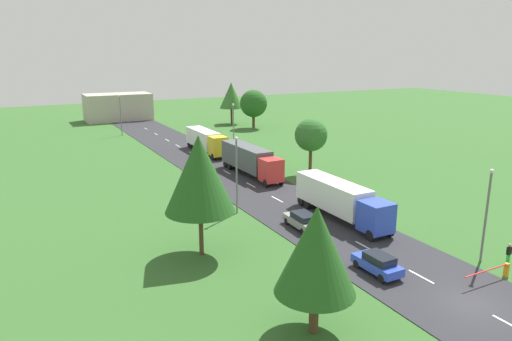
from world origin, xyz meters
TOP-DOWN VIEW (x-y plane):
  - ground_plane at (0.00, 0.00)m, footprint 280.00×280.00m
  - road at (0.00, 24.50)m, footprint 10.00×140.00m
  - lane_marking_centre at (0.00, 21.32)m, footprint 0.16×121.64m
  - truck_lead at (2.28, 16.90)m, footprint 2.51×12.39m
  - truck_second at (2.15, 36.00)m, footprint 2.69×12.97m
  - truck_third at (2.34, 52.13)m, footprint 2.59×12.48m
  - car_lead at (-2.47, 6.20)m, footprint 1.76×3.98m
  - car_second at (-2.36, 16.40)m, footprint 2.01×4.38m
  - barrier_gate at (4.80, 1.47)m, footprint 4.64×0.28m
  - person_lead at (7.57, 2.68)m, footprint 0.38×0.23m
  - lamppost_lead at (6.22, 4.05)m, footprint 0.36×0.36m
  - lamppost_second at (-5.88, 23.23)m, footprint 0.36×0.36m
  - lamppost_third at (6.06, 49.49)m, footprint 0.36×0.36m
  - lamppost_fourth at (-6.28, 75.02)m, footprint 0.36×0.36m
  - tree_oak at (-12.75, 15.48)m, footprint 5.60×5.60m
  - tree_birch at (19.36, 79.07)m, footprint 5.26×5.26m
  - tree_maple at (9.54, 32.74)m, footprint 4.33×4.33m
  - tree_pine at (20.96, 71.23)m, footprint 5.82×5.82m
  - tree_elm at (-10.86, 2.30)m, footprint 4.75×4.75m
  - distant_building at (-2.31, 96.96)m, footprint 15.11×8.07m

SIDE VIEW (x-z plane):
  - ground_plane at x=0.00m, z-range 0.00..0.00m
  - road at x=0.00m, z-range 0.00..0.06m
  - lane_marking_centre at x=0.00m, z-range 0.06..0.07m
  - barrier_gate at x=4.80m, z-range 0.17..1.22m
  - car_second at x=-2.36m, z-range 0.09..1.60m
  - car_lead at x=-2.47m, z-range 0.09..1.62m
  - person_lead at x=7.57m, z-range 0.04..1.79m
  - truck_third at x=2.34m, z-range 0.34..3.87m
  - truck_lead at x=2.28m, z-range 0.32..3.89m
  - truck_second at x=2.15m, z-range 0.32..4.10m
  - distant_building at x=-2.31m, z-range 0.00..6.33m
  - lamppost_lead at x=6.22m, z-range 0.47..7.98m
  - lamppost_second at x=-5.88m, z-range 0.47..8.41m
  - lamppost_fourth at x=-6.28m, z-range 0.48..8.45m
  - lamppost_third at x=6.06m, z-range 0.48..8.59m
  - tree_elm at x=-10.86m, z-range 1.26..9.06m
  - tree_pine at x=20.96m, z-range 1.17..9.37m
  - tree_maple at x=9.54m, z-range 1.57..9.10m
  - tree_birch at x=19.36m, z-range 1.77..11.12m
  - tree_oak at x=-12.75m, z-range 1.84..11.70m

